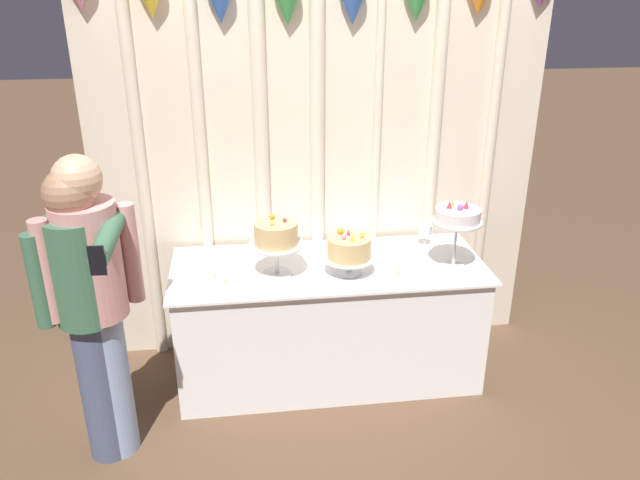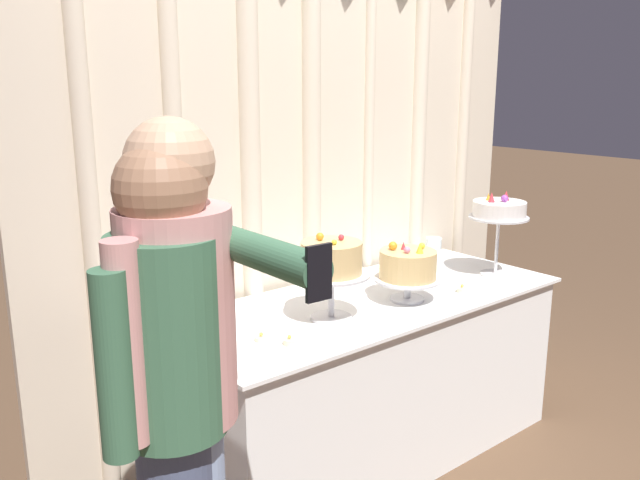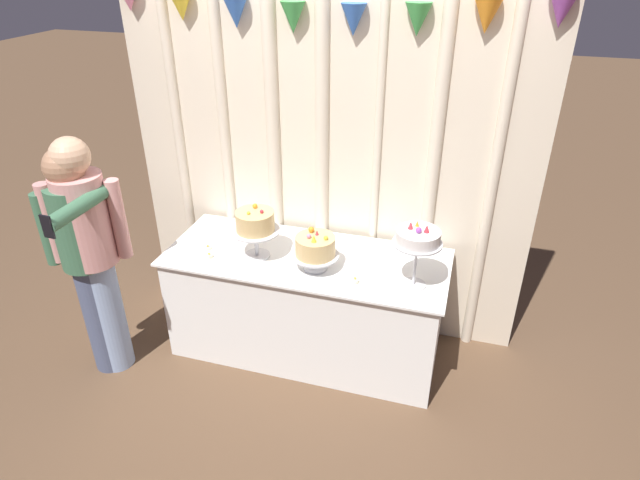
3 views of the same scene
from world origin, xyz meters
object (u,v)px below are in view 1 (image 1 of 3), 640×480
wine_glass (425,230)px  guest_man_dark_suit (87,305)px  cake_table (328,321)px  tealight_far_left (215,277)px  cake_display_rightmost (457,218)px  cake_display_center (349,249)px  guest_man_pink_jacket (96,299)px  tealight_near_left (226,284)px  tealight_near_right (399,275)px  cake_display_leftmost (276,236)px

wine_glass → guest_man_dark_suit: 1.96m
cake_table → tealight_far_left: (-0.64, -0.09, 0.38)m
cake_display_rightmost → guest_man_dark_suit: (-1.90, -0.40, -0.18)m
cake_display_center → guest_man_pink_jacket: bearing=-162.8°
tealight_far_left → guest_man_dark_suit: 0.73m
tealight_far_left → cake_display_rightmost: bearing=-1.7°
cake_display_rightmost → tealight_near_left: size_ratio=8.52×
cake_table → tealight_far_left: size_ratio=36.52×
cake_display_rightmost → tealight_far_left: bearing=178.3°
cake_display_rightmost → guest_man_dark_suit: guest_man_dark_suit is taller
cake_table → guest_man_dark_suit: guest_man_dark_suit is taller
cake_table → cake_display_rightmost: cake_display_rightmost is taller
tealight_near_left → cake_display_rightmost: bearing=2.4°
cake_table → tealight_near_left: 0.72m
cake_table → tealight_near_right: (0.36, -0.20, 0.38)m
tealight_far_left → tealight_near_left: 0.11m
wine_glass → tealight_near_right: wine_glass is taller
guest_man_pink_jacket → tealight_near_right: bearing=11.4°
cake_display_leftmost → cake_table: bearing=15.2°
tealight_near_left → guest_man_pink_jacket: guest_man_pink_jacket is taller
guest_man_pink_jacket → wine_glass: bearing=21.4°
cake_display_rightmost → tealight_near_right: (-0.33, -0.07, -0.29)m
cake_table → tealight_near_left: (-0.58, -0.18, 0.38)m
tealight_near_left → guest_man_dark_suit: 0.73m
cake_display_center → wine_glass: size_ratio=2.13×
wine_glass → cake_table: bearing=-162.4°
cake_table → wine_glass: bearing=17.6°
guest_man_pink_jacket → tealight_near_left: bearing=28.6°
cake_table → tealight_far_left: 0.75m
cake_table → tealight_near_left: tealight_near_left is taller
cake_display_leftmost → wine_glass: cake_display_leftmost is taller
cake_table → cake_display_center: 0.54m
cake_table → tealight_near_left: size_ratio=37.57×
tealight_far_left → tealight_near_right: (1.00, -0.10, 0.00)m
cake_display_rightmost → tealight_near_left: cake_display_rightmost is taller
tealight_near_right → guest_man_dark_suit: bearing=-167.9°
cake_display_leftmost → tealight_near_right: (0.66, -0.12, -0.22)m
cake_display_leftmost → tealight_far_left: (-0.34, -0.01, -0.22)m
cake_display_center → tealight_near_right: bearing=-17.1°
tealight_near_right → cake_display_center: bearing=162.9°
tealight_near_left → guest_man_pink_jacket: 0.68m
guest_man_dark_suit → cake_table: bearing=23.9°
cake_display_leftmost → tealight_near_right: 0.70m
wine_glass → cake_display_center: bearing=-149.3°
cake_display_center → cake_display_rightmost: cake_display_rightmost is taller
guest_man_pink_jacket → guest_man_dark_suit: guest_man_pink_jacket is taller
tealight_far_left → tealight_near_left: size_ratio=1.03×
tealight_near_right → cake_display_rightmost: bearing=11.3°
cake_display_center → guest_man_pink_jacket: guest_man_pink_jacket is taller
wine_glass → guest_man_pink_jacket: bearing=-158.6°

